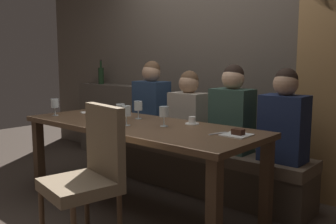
{
  "coord_description": "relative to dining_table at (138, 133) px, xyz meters",
  "views": [
    {
      "loc": [
        2.26,
        -2.18,
        1.28
      ],
      "look_at": [
        0.2,
        0.16,
        0.84
      ],
      "focal_mm": 39.79,
      "sensor_mm": 36.0,
      "label": 1
    }
  ],
  "objects": [
    {
      "name": "dessert_plate",
      "position": [
        0.91,
        0.11,
        0.1
      ],
      "size": [
        0.19,
        0.19,
        0.05
      ],
      "color": "white",
      "rests_on": "dining_table"
    },
    {
      "name": "back_wall_tiled",
      "position": [
        0.0,
        1.22,
        0.85
      ],
      "size": [
        6.0,
        0.12,
        3.0
      ],
      "primitive_type": "cube",
      "color": "brown",
      "rests_on": "ground"
    },
    {
      "name": "wine_glass_center_front",
      "position": [
        -0.93,
        -0.21,
        0.2
      ],
      "size": [
        0.08,
        0.08,
        0.16
      ],
      "color": "silver",
      "rests_on": "dining_table"
    },
    {
      "name": "banquette_bench",
      "position": [
        0.0,
        0.7,
        -0.42
      ],
      "size": [
        2.5,
        0.44,
        0.45
      ],
      "color": "#40352A",
      "rests_on": "ground"
    },
    {
      "name": "back_counter",
      "position": [
        -1.55,
        1.04,
        -0.18
      ],
      "size": [
        1.1,
        0.28,
        0.95
      ],
      "primitive_type": "cube",
      "color": "#494138",
      "rests_on": "ground"
    },
    {
      "name": "wine_glass_end_left",
      "position": [
        -0.0,
        -0.13,
        0.2
      ],
      "size": [
        0.08,
        0.08,
        0.16
      ],
      "color": "silver",
      "rests_on": "dining_table"
    },
    {
      "name": "fork_on_table",
      "position": [
        0.76,
        0.08,
        0.09
      ],
      "size": [
        0.05,
        0.17,
        0.01
      ],
      "primitive_type": "cube",
      "rotation": [
        0.0,
        0.0,
        -0.21
      ],
      "color": "silver",
      "rests_on": "dining_table"
    },
    {
      "name": "wine_glass_end_right",
      "position": [
        -0.13,
        -0.08,
        0.2
      ],
      "size": [
        0.08,
        0.08,
        0.16
      ],
      "color": "silver",
      "rests_on": "dining_table"
    },
    {
      "name": "diner_redhead",
      "position": [
        -0.52,
        0.71,
        0.18
      ],
      "size": [
        0.36,
        0.24,
        0.82
      ],
      "color": "navy",
      "rests_on": "banquette_bench"
    },
    {
      "name": "ground",
      "position": [
        0.0,
        0.0,
        -0.65
      ],
      "size": [
        9.0,
        9.0,
        0.0
      ],
      "primitive_type": "plane",
      "color": "#382D26"
    },
    {
      "name": "wine_bottle_dark_red",
      "position": [
        -1.75,
        1.01,
        0.42
      ],
      "size": [
        0.08,
        0.08,
        0.33
      ],
      "color": "black",
      "rests_on": "back_counter"
    },
    {
      "name": "diner_near_end",
      "position": [
        1.0,
        0.69,
        0.16
      ],
      "size": [
        0.36,
        0.24,
        0.77
      ],
      "color": "#192342",
      "rests_on": "banquette_bench"
    },
    {
      "name": "diner_bearded",
      "position": [
        -0.01,
        0.72,
        0.14
      ],
      "size": [
        0.36,
        0.24,
        0.72
      ],
      "color": "#9E9384",
      "rests_on": "banquette_bench"
    },
    {
      "name": "wine_glass_center_back",
      "position": [
        -0.18,
        0.18,
        0.2
      ],
      "size": [
        0.08,
        0.08,
        0.16
      ],
      "color": "silver",
      "rests_on": "dining_table"
    },
    {
      "name": "chair_near_side",
      "position": [
        0.29,
        -0.72,
        -0.09
      ],
      "size": [
        0.51,
        0.51,
        0.98
      ],
      "color": "brown",
      "rests_on": "ground"
    },
    {
      "name": "diner_far_end",
      "position": [
        0.51,
        0.68,
        0.17
      ],
      "size": [
        0.36,
        0.24,
        0.79
      ],
      "color": "#2D473D",
      "rests_on": "banquette_bench"
    },
    {
      "name": "wine_glass_far_right",
      "position": [
        0.26,
        0.04,
        0.2
      ],
      "size": [
        0.08,
        0.08,
        0.16
      ],
      "color": "silver",
      "rests_on": "dining_table"
    },
    {
      "name": "folded_napkin",
      "position": [
        -0.85,
        0.09,
        0.09
      ],
      "size": [
        0.14,
        0.14,
        0.01
      ],
      "primitive_type": "cube",
      "rotation": [
        0.0,
        0.0,
        -0.43
      ],
      "color": "silver",
      "rests_on": "dining_table"
    },
    {
      "name": "wine_glass_near_left",
      "position": [
        0.04,
        -0.3,
        0.2
      ],
      "size": [
        0.08,
        0.08,
        0.16
      ],
      "color": "silver",
      "rests_on": "dining_table"
    },
    {
      "name": "dining_table",
      "position": [
        0.0,
        0.0,
        0.0
      ],
      "size": [
        2.2,
        0.84,
        0.74
      ],
      "color": "#493422",
      "rests_on": "ground"
    },
    {
      "name": "espresso_cup",
      "position": [
        0.37,
        0.28,
        0.11
      ],
      "size": [
        0.12,
        0.12,
        0.06
      ],
      "color": "white",
      "rests_on": "dining_table"
    }
  ]
}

